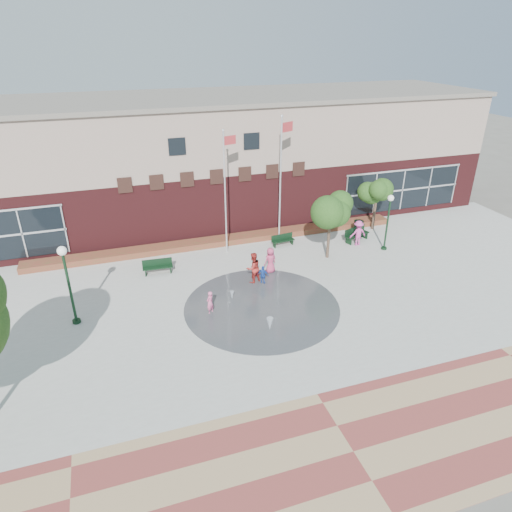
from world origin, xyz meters
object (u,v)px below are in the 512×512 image
object	(u,v)px
bench_left	(158,269)
trash_can	(358,228)
flagpole_right	(281,176)
flagpole_left	(226,187)
child_splash	(210,302)

from	to	relation	value
bench_left	trash_can	bearing A→B (deg)	8.65
flagpole_right	trash_can	distance (m)	7.39
flagpole_left	trash_can	distance (m)	10.53
flagpole_left	child_splash	bearing A→B (deg)	-128.96
flagpole_left	bench_left	xyz separation A→B (m)	(-4.84, -1.59, -4.25)
flagpole_left	trash_can	world-z (taller)	flagpole_left
flagpole_left	flagpole_right	xyz separation A→B (m)	(3.78, 0.09, 0.37)
bench_left	trash_can	distance (m)	14.65
flagpole_left	child_splash	distance (m)	8.38
flagpole_right	child_splash	world-z (taller)	flagpole_right
flagpole_left	flagpole_right	size ratio (longest dim) A/B	0.93
flagpole_left	trash_can	xyz separation A→B (m)	(9.75, -0.30, -3.97)
bench_left	child_splash	world-z (taller)	child_splash
bench_left	trash_can	world-z (taller)	trash_can
trash_can	child_splash	world-z (taller)	child_splash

